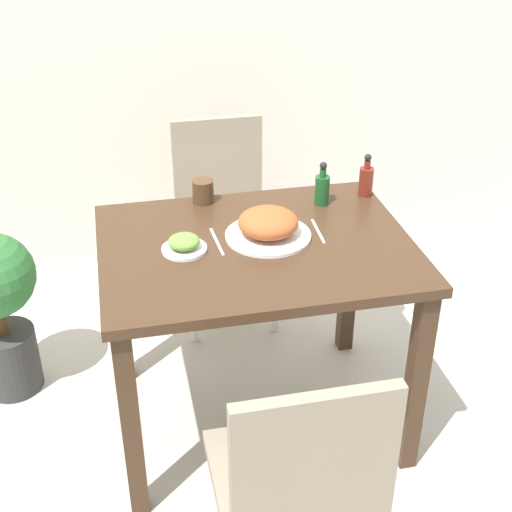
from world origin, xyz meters
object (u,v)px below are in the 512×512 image
Objects in this scene: chair_near at (300,482)px; drink_cup at (203,191)px; side_plate at (184,244)px; condiment_bottle at (366,180)px; chair_far at (223,210)px; sauce_bottle at (322,188)px; food_plate at (268,225)px.

chair_near is 10.33× the size of drink_cup.
chair_near is at bearing -77.07° from side_plate.
condiment_bottle is at bearing 21.03° from side_plate.
side_plate is 0.77m from condiment_bottle.
sauce_bottle is at bearing -62.75° from chair_far.
sauce_bottle reaches higher than food_plate.
chair_far is 3.06× the size of food_plate.
condiment_bottle is (0.18, 0.04, 0.00)m from sauce_bottle.
chair_far is 10.33× the size of drink_cup.
chair_far is 0.76m from condiment_bottle.
chair_near is at bearing -109.11° from sauce_bottle.
food_plate reaches higher than side_plate.
sauce_bottle is 0.19m from condiment_bottle.
sauce_bottle is at bearing -168.18° from condiment_bottle.
condiment_bottle is at bearing -6.56° from drink_cup.
chair_near is 3.06× the size of food_plate.
condiment_bottle is (0.43, 0.25, 0.02)m from food_plate.
food_plate is 1.77× the size of condiment_bottle.
condiment_bottle is at bearing -116.79° from chair_near.
food_plate is at bearing -87.75° from chair_far.
sauce_bottle is (0.36, 1.03, 0.33)m from chair_near.
sauce_bottle is (0.54, 0.24, 0.04)m from side_plate.
chair_far is 5.41× the size of sauce_bottle.
chair_near is 1.00× the size of chair_far.
side_plate is at bearing -158.97° from condiment_bottle.
drink_cup is at bearing 118.76° from food_plate.
chair_near is 1.24m from condiment_bottle.
drink_cup reaches higher than side_plate.
chair_far is 0.81m from food_plate.
chair_far is at bearing 132.47° from condiment_bottle.
sauce_bottle is at bearing 39.62° from food_plate.
drink_cup is (-0.14, -0.44, 0.31)m from chair_far.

